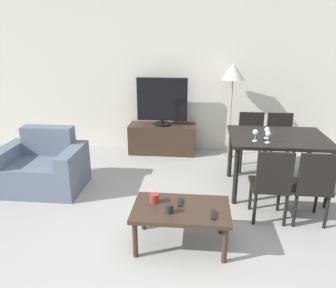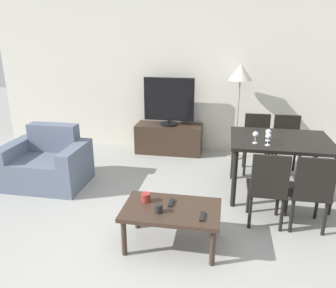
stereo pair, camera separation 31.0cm
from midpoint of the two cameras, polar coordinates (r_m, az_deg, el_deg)
name	(u,v)px [view 1 (the left image)]	position (r m, az deg, el deg)	size (l,w,h in m)	color
ground_plane	(158,282)	(3.00, -4.91, -22.88)	(18.00, 18.00, 0.00)	#9E9E99
wall_back	(183,72)	(5.68, 1.05, 12.36)	(7.02, 0.06, 2.70)	silver
armchair	(43,168)	(4.73, -22.68, -3.90)	(1.06, 0.76, 0.79)	slate
tv_stand	(162,139)	(5.67, -2.57, 0.92)	(1.13, 0.44, 0.50)	#38281E
tv	(162,102)	(5.50, -2.67, 7.36)	(0.84, 0.30, 0.80)	black
coffee_table	(181,212)	(3.21, -0.51, -11.86)	(0.93, 0.57, 0.41)	#38281E
dining_table	(278,143)	(4.32, 16.64, 0.14)	(1.21, 0.92, 0.76)	black
dining_chair_near	(271,182)	(3.65, 15.21, -6.52)	(0.40, 0.40, 0.85)	black
dining_chair_far	(280,139)	(5.14, 17.25, 0.76)	(0.40, 0.40, 0.85)	black
dining_chair_near_right	(312,184)	(3.75, 21.62, -6.56)	(0.40, 0.40, 0.85)	black
dining_chair_far_left	(251,138)	(5.07, 12.58, 0.92)	(0.40, 0.40, 0.85)	black
floor_lamp	(233,76)	(5.34, 9.59, 11.61)	(0.37, 0.37, 1.54)	gray
remote_primary	(213,215)	(3.06, 4.99, -12.24)	(0.04, 0.15, 0.02)	black
remote_secondary	(180,202)	(3.25, -0.65, -10.19)	(0.04, 0.15, 0.02)	black
cup_white_near	(169,209)	(3.09, -2.70, -11.22)	(0.07, 0.07, 0.08)	black
cup_colored_far	(154,198)	(3.27, -5.16, -9.42)	(0.09, 0.09, 0.09)	maroon
wine_glass_left	(267,130)	(4.13, 14.85, 2.27)	(0.07, 0.07, 0.15)	silver
wine_glass_center	(255,133)	(3.99, 12.86, 1.86)	(0.07, 0.07, 0.15)	silver
wine_glass_right	(268,135)	(3.97, 14.93, 1.57)	(0.07, 0.07, 0.15)	silver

